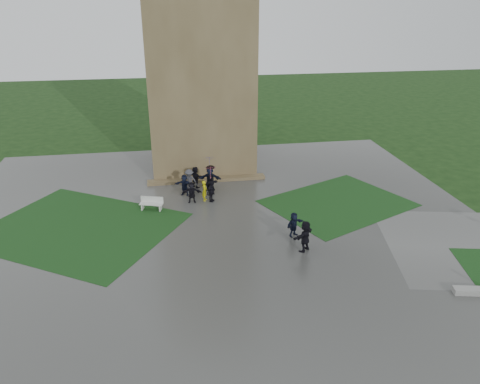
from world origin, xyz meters
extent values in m
plane|color=black|center=(0.00, 0.00, 0.00)|extent=(120.00, 120.00, 0.00)
cube|color=#373735|center=(0.00, 2.00, 0.01)|extent=(34.00, 34.00, 0.02)
cube|color=#113312|center=(-8.50, 4.00, 0.03)|extent=(14.10, 13.46, 0.01)
cube|color=#113312|center=(8.50, 5.00, 0.03)|extent=(11.12, 10.15, 0.01)
cube|color=brown|center=(0.00, 15.00, 9.00)|extent=(8.00, 8.00, 18.00)
cube|color=brown|center=(0.00, 10.60, 0.13)|extent=(9.00, 0.80, 0.22)
cube|color=silver|center=(-4.12, 5.93, 0.47)|extent=(1.61, 0.89, 0.06)
cube|color=silver|center=(-4.71, 6.11, 0.24)|extent=(0.20, 0.42, 0.43)
cube|color=silver|center=(-3.53, 5.75, 0.24)|extent=(0.20, 0.42, 0.43)
cube|color=silver|center=(-4.06, 6.15, 0.71)|extent=(1.49, 0.50, 0.41)
imported|color=black|center=(0.06, 7.91, 0.78)|extent=(1.47, 1.19, 1.53)
imported|color=black|center=(0.07, 8.70, 0.92)|extent=(1.77, 0.98, 1.81)
imported|color=black|center=(-0.92, 9.43, 0.83)|extent=(1.36, 1.50, 1.61)
imported|color=#3C3C40|center=(-1.42, 8.53, 0.91)|extent=(1.27, 0.88, 1.78)
imported|color=black|center=(-1.80, 8.13, 0.79)|extent=(1.51, 1.09, 1.54)
imported|color=black|center=(-1.38, 6.80, 0.75)|extent=(1.38, 0.56, 1.46)
imported|color=#C5BD0B|center=(-0.48, 6.95, 0.75)|extent=(0.47, 0.60, 1.45)
imported|color=black|center=(-0.05, 6.73, 0.76)|extent=(0.92, 0.98, 1.48)
imported|color=#D4577B|center=(-0.05, 6.73, 2.14)|extent=(0.95, 0.95, 0.87)
imported|color=navy|center=(0.07, 8.70, 2.16)|extent=(0.98, 0.98, 0.90)
imported|color=black|center=(0.06, 7.91, 1.96)|extent=(0.64, 0.64, 0.57)
imported|color=black|center=(4.24, 0.97, 0.77)|extent=(1.42, 1.19, 1.49)
imported|color=black|center=(4.39, -0.82, 0.92)|extent=(1.67, 1.54, 1.81)
camera|label=1|loc=(-2.84, -22.79, 13.30)|focal=35.00mm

